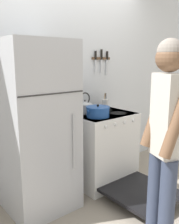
% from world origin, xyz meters
% --- Properties ---
extents(ground_plane, '(14.00, 14.00, 0.00)m').
position_xyz_m(ground_plane, '(0.00, 0.00, 0.00)').
color(ground_plane, gray).
extents(wall_back, '(10.00, 0.06, 2.55)m').
position_xyz_m(wall_back, '(0.00, 0.03, 1.27)').
color(wall_back, silver).
rests_on(wall_back, ground_plane).
extents(refrigerator, '(0.67, 0.67, 1.72)m').
position_xyz_m(refrigerator, '(-0.58, -0.32, 0.86)').
color(refrigerator, '#B7BABF').
rests_on(refrigerator, ground_plane).
extents(stove_range, '(0.75, 1.34, 0.89)m').
position_xyz_m(stove_range, '(0.30, -0.35, 0.44)').
color(stove_range, white).
rests_on(stove_range, ground_plane).
extents(dutch_oven_pot, '(0.32, 0.27, 0.15)m').
position_xyz_m(dutch_oven_pot, '(0.13, -0.44, 0.95)').
color(dutch_oven_pot, '#1E4C9E').
rests_on(dutch_oven_pot, stove_range).
extents(tea_kettle, '(0.25, 0.20, 0.26)m').
position_xyz_m(tea_kettle, '(0.14, -0.19, 0.97)').
color(tea_kettle, silver).
rests_on(tea_kettle, stove_range).
extents(utensil_jar, '(0.08, 0.08, 0.22)m').
position_xyz_m(utensil_jar, '(0.49, -0.18, 0.96)').
color(utensil_jar, silver).
rests_on(utensil_jar, stove_range).
extents(person, '(0.35, 0.40, 1.68)m').
position_xyz_m(person, '(-0.16, -1.52, 0.96)').
color(person, '#38425B').
rests_on(person, ground_plane).
extents(wall_knife_strip, '(0.31, 0.03, 0.34)m').
position_xyz_m(wall_knife_strip, '(0.56, -0.02, 1.55)').
color(wall_knife_strip, brown).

